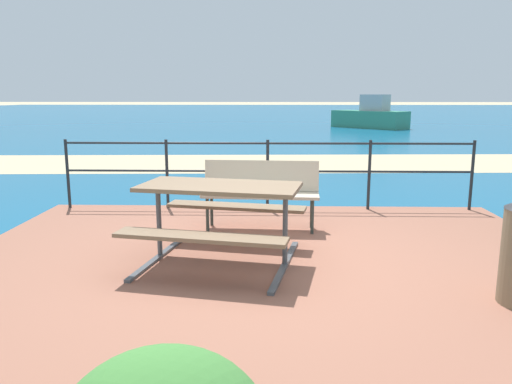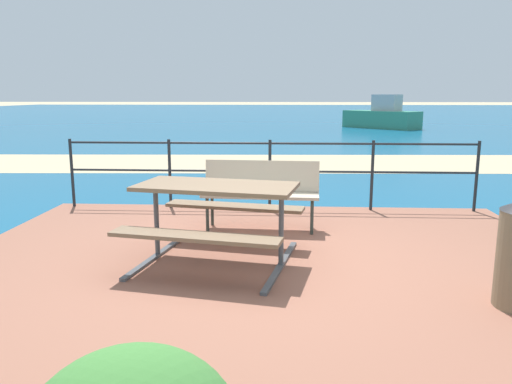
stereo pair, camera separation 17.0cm
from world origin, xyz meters
The scene contains 8 objects.
ground_plane centered at (0.00, 0.00, 0.00)m, with size 240.00×240.00×0.00m, color tan.
patio_paving centered at (0.00, 0.00, 0.03)m, with size 6.40×5.20×0.06m, color #935B47.
sea_water centered at (0.00, 40.00, 0.01)m, with size 90.00×90.00×0.01m, color #145B84.
beach_strip centered at (0.00, 7.81, 0.01)m, with size 54.00×3.47×0.01m, color tan.
picnic_table centered at (-0.46, 0.04, 0.64)m, with size 1.80×1.75×0.79m.
park_bench centered at (-0.08, 1.34, 0.58)m, with size 1.46×0.50×0.84m.
railing_fence centered at (0.00, 2.43, 0.71)m, with size 5.94×0.04×1.02m.
boat_near centered at (5.19, 21.63, 0.58)m, with size 3.91×3.99×1.73m.
Camera 2 is at (0.19, -4.69, 1.71)m, focal length 34.73 mm.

